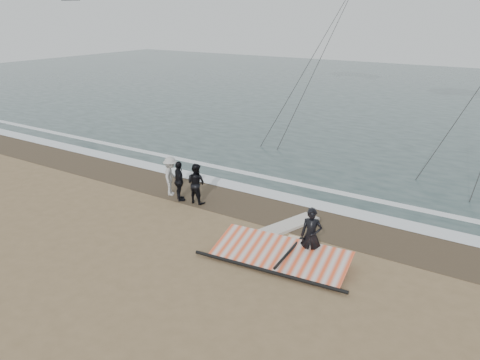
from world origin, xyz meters
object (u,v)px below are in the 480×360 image
object	(u,v)px
man_main	(311,236)
sail_rig	(280,255)
board_white	(285,252)
board_cream	(287,226)

from	to	relation	value
man_main	sail_rig	xyz separation A→B (m)	(-0.80, -0.46, -0.68)
board_white	sail_rig	size ratio (longest dim) A/B	0.47
man_main	sail_rig	size ratio (longest dim) A/B	0.36
board_white	sail_rig	world-z (taller)	sail_rig
board_white	board_cream	size ratio (longest dim) A/B	0.87
man_main	board_white	xyz separation A→B (m)	(-0.87, 0.02, -0.83)
man_main	sail_rig	world-z (taller)	man_main
board_white	board_cream	bearing A→B (deg)	110.77
board_cream	sail_rig	distance (m)	2.40
man_main	sail_rig	distance (m)	1.15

